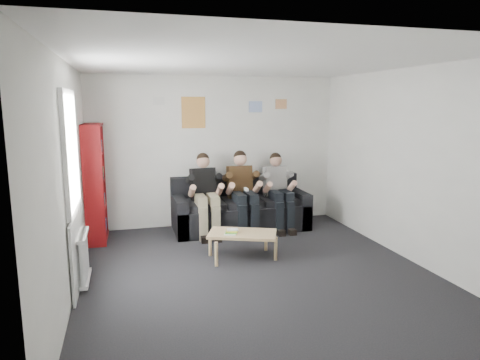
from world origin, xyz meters
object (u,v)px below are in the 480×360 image
object	(u,v)px
sofa	(240,210)
person_middle	(243,192)
person_right	(279,191)
person_left	(205,195)
bookshelf	(96,183)
coffee_table	(242,236)

from	to	relation	value
sofa	person_middle	world-z (taller)	person_middle
person_middle	person_right	world-z (taller)	person_middle
person_middle	person_left	bearing A→B (deg)	-178.36
person_middle	bookshelf	bearing A→B (deg)	177.50
sofa	bookshelf	size ratio (longest dim) A/B	1.24
coffee_table	bookshelf	bearing A→B (deg)	144.60
sofa	coffee_table	xyz separation A→B (m)	(-0.36, -1.49, 0.01)
person_middle	person_right	bearing A→B (deg)	2.10
sofa	person_left	size ratio (longest dim) A/B	1.71
sofa	person_middle	bearing A→B (deg)	-90.00
person_middle	person_right	size ratio (longest dim) A/B	1.04
person_left	person_right	distance (m)	1.31
bookshelf	person_left	bearing A→B (deg)	-4.20
bookshelf	person_middle	bearing A→B (deg)	-2.66
person_middle	sofa	bearing A→B (deg)	91.78
bookshelf	person_middle	size ratio (longest dim) A/B	1.35
person_left	person_right	size ratio (longest dim) A/B	1.03
bookshelf	person_left	world-z (taller)	bookshelf
bookshelf	coffee_table	distance (m)	2.58
sofa	person_left	world-z (taller)	person_left
person_middle	person_right	xyz separation A→B (m)	(0.66, 0.00, -0.02)
bookshelf	person_left	distance (m)	1.78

